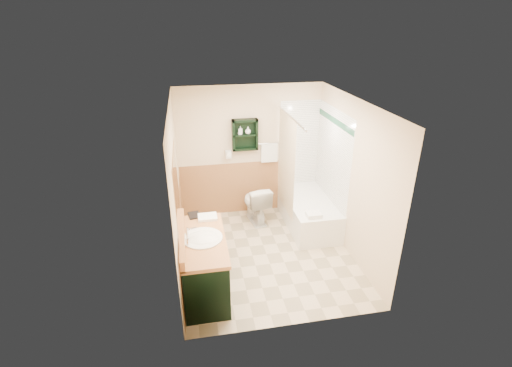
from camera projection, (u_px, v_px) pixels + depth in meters
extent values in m
plane|color=beige|center=(266.00, 254.00, 5.87)|extent=(3.00, 3.00, 0.00)
cube|color=#FFECC7|center=(250.00, 151.00, 6.74)|extent=(2.60, 0.04, 2.40)
cube|color=#FFECC7|center=(175.00, 193.00, 5.16)|extent=(0.04, 3.00, 2.40)
cube|color=#FFECC7|center=(353.00, 179.00, 5.60)|extent=(0.04, 3.00, 2.40)
cube|color=white|center=(269.00, 101.00, 4.88)|extent=(2.60, 3.00, 0.04)
cube|color=black|center=(245.00, 135.00, 6.47)|extent=(0.45, 0.15, 0.55)
cylinder|color=silver|center=(291.00, 117.00, 5.81)|extent=(0.03, 1.60, 0.03)
cube|color=black|center=(204.00, 265.00, 4.95)|extent=(0.59, 1.30, 0.83)
cube|color=white|center=(309.00, 212.00, 6.59)|extent=(0.77, 1.50, 0.51)
imported|color=white|center=(256.00, 203.00, 6.70)|extent=(0.51, 0.77, 0.70)
cube|color=white|center=(207.00, 217.00, 5.25)|extent=(0.27, 0.21, 0.04)
imported|color=black|center=(188.00, 210.00, 5.25)|extent=(0.16, 0.04, 0.22)
cube|color=white|center=(314.00, 215.00, 5.92)|extent=(0.23, 0.19, 0.07)
imported|color=white|center=(240.00, 132.00, 6.44)|extent=(0.10, 0.15, 0.07)
imported|color=white|center=(248.00, 131.00, 6.45)|extent=(0.12, 0.15, 0.10)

